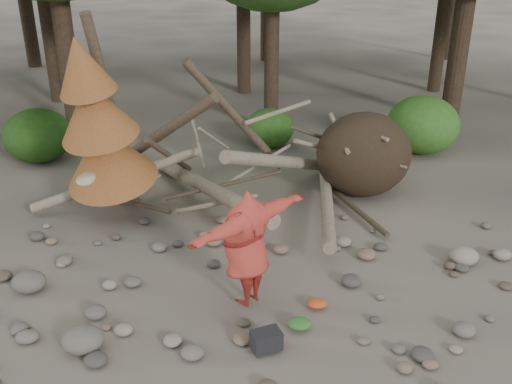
{
  "coord_description": "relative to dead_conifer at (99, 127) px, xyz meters",
  "views": [
    {
      "loc": [
        -0.94,
        -7.76,
        5.57
      ],
      "look_at": [
        -0.13,
        1.5,
        1.4
      ],
      "focal_mm": 40.0,
      "sensor_mm": 36.0,
      "label": 1
    }
  ],
  "objects": [
    {
      "name": "boulder_mid_left",
      "position": [
        -0.99,
        -2.56,
        -1.94
      ],
      "size": [
        0.59,
        0.53,
        0.35
      ],
      "primitive_type": "ellipsoid",
      "color": "#605A51",
      "rests_on": "ground"
    },
    {
      "name": "cloth_orange",
      "position": [
        3.84,
        -3.52,
        -2.05
      ],
      "size": [
        0.33,
        0.27,
        0.12
      ],
      "primitive_type": "ellipsoid",
      "color": "#C24621",
      "rests_on": "ground"
    },
    {
      "name": "bush_right",
      "position": [
        8.12,
        3.63,
        -1.31
      ],
      "size": [
        2.0,
        2.0,
        1.6
      ],
      "primitive_type": "ellipsoid",
      "color": "#377023",
      "rests_on": "ground"
    },
    {
      "name": "bush_left",
      "position": [
        -2.38,
        3.83,
        -1.39
      ],
      "size": [
        1.8,
        1.8,
        1.44
      ],
      "primitive_type": "ellipsoid",
      "color": "#224B14",
      "rests_on": "ground"
    },
    {
      "name": "boulder_mid_right",
      "position": [
        6.82,
        -2.35,
        -1.95
      ],
      "size": [
        0.54,
        0.48,
        0.32
      ],
      "primitive_type": "ellipsoid",
      "color": "gray",
      "rests_on": "ground"
    },
    {
      "name": "ground",
      "position": [
        3.12,
        -3.37,
        -2.11
      ],
      "size": [
        120.0,
        120.0,
        0.0
      ],
      "primitive_type": "plane",
      "color": "#514C44",
      "rests_on": "ground"
    },
    {
      "name": "deadfall_pile",
      "position": [
        5.13,
        0.87,
        -1.16
      ],
      "size": [
        8.55,
        5.24,
        3.3
      ],
      "color": "#332619",
      "rests_on": "ground"
    },
    {
      "name": "dead_conifer",
      "position": [
        0.0,
        0.0,
        0.0
      ],
      "size": [
        2.06,
        2.16,
        4.35
      ],
      "color": "#4C3F30",
      "rests_on": "ground"
    },
    {
      "name": "backpack",
      "position": [
        2.9,
        -4.49,
        -1.97
      ],
      "size": [
        0.5,
        0.4,
        0.29
      ],
      "primitive_type": "cube",
      "rotation": [
        0.0,
        0.0,
        0.3
      ],
      "color": "black",
      "rests_on": "ground"
    },
    {
      "name": "frisbee_thrower",
      "position": [
        2.7,
        -3.3,
        -1.04
      ],
      "size": [
        3.6,
        2.09,
        2.39
      ],
      "color": "#B03327",
      "rests_on": "ground"
    },
    {
      "name": "bush_mid",
      "position": [
        3.92,
        4.43,
        -1.55
      ],
      "size": [
        1.4,
        1.4,
        1.12
      ],
      "primitive_type": "ellipsoid",
      "color": "#2D5F1B",
      "rests_on": "ground"
    },
    {
      "name": "cloth_green",
      "position": [
        3.46,
        -4.03,
        -2.04
      ],
      "size": [
        0.38,
        0.32,
        0.14
      ],
      "primitive_type": "ellipsoid",
      "color": "#306829",
      "rests_on": "ground"
    },
    {
      "name": "boulder_front_left",
      "position": [
        0.23,
        -4.22,
        -1.93
      ],
      "size": [
        0.62,
        0.56,
        0.37
      ],
      "primitive_type": "ellipsoid",
      "color": "#655F54",
      "rests_on": "ground"
    }
  ]
}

